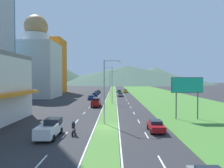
# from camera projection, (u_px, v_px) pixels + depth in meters

# --- Properties ---
(ground_plane) EXTENTS (600.00, 600.00, 0.00)m
(ground_plane) POSITION_uv_depth(u_px,v_px,m) (107.00, 127.00, 29.03)
(ground_plane) COLOR #2D2D30
(grass_median) EXTENTS (3.20, 240.00, 0.06)m
(grass_median) POSITION_uv_depth(u_px,v_px,m) (112.00, 94.00, 89.00)
(grass_median) COLOR #518438
(grass_median) RESTS_ON ground_plane
(grass_verge_right) EXTENTS (24.00, 240.00, 0.06)m
(grass_verge_right) POSITION_uv_depth(u_px,v_px,m) (159.00, 94.00, 88.74)
(grass_verge_right) COLOR #477F33
(grass_verge_right) RESTS_ON ground_plane
(lane_dash_left_1) EXTENTS (0.16, 2.80, 0.01)m
(lane_dash_left_1) POSITION_uv_depth(u_px,v_px,m) (41.00, 161.00, 17.15)
(lane_dash_left_1) COLOR silver
(lane_dash_left_1) RESTS_ON ground_plane
(lane_dash_left_2) EXTENTS (0.16, 2.80, 0.01)m
(lane_dash_left_2) POSITION_uv_depth(u_px,v_px,m) (65.00, 135.00, 25.20)
(lane_dash_left_2) COLOR silver
(lane_dash_left_2) RESTS_ON ground_plane
(lane_dash_left_3) EXTENTS (0.16, 2.80, 0.01)m
(lane_dash_left_3) POSITION_uv_depth(u_px,v_px,m) (77.00, 121.00, 33.25)
(lane_dash_left_3) COLOR silver
(lane_dash_left_3) RESTS_ON ground_plane
(lane_dash_left_4) EXTENTS (0.16, 2.80, 0.01)m
(lane_dash_left_4) POSITION_uv_depth(u_px,v_px,m) (84.00, 113.00, 41.30)
(lane_dash_left_4) COLOR silver
(lane_dash_left_4) RESTS_ON ground_plane
(lane_dash_left_5) EXTENTS (0.16, 2.80, 0.01)m
(lane_dash_left_5) POSITION_uv_depth(u_px,v_px,m) (89.00, 107.00, 49.35)
(lane_dash_left_5) COLOR silver
(lane_dash_left_5) RESTS_ON ground_plane
(lane_dash_left_6) EXTENTS (0.16, 2.80, 0.01)m
(lane_dash_left_6) POSITION_uv_depth(u_px,v_px,m) (93.00, 103.00, 57.40)
(lane_dash_left_6) COLOR silver
(lane_dash_left_6) RESTS_ON ground_plane
(lane_dash_left_7) EXTENTS (0.16, 2.80, 0.01)m
(lane_dash_left_7) POSITION_uv_depth(u_px,v_px,m) (95.00, 100.00, 65.45)
(lane_dash_left_7) COLOR silver
(lane_dash_left_7) RESTS_ON ground_plane
(lane_dash_left_8) EXTENTS (0.16, 2.80, 0.01)m
(lane_dash_left_8) POSITION_uv_depth(u_px,v_px,m) (98.00, 98.00, 73.50)
(lane_dash_left_8) COLOR silver
(lane_dash_left_8) RESTS_ON ground_plane
(lane_dash_left_9) EXTENTS (0.16, 2.80, 0.01)m
(lane_dash_left_9) POSITION_uv_depth(u_px,v_px,m) (99.00, 96.00, 81.55)
(lane_dash_left_9) COLOR silver
(lane_dash_left_9) RESTS_ON ground_plane
(lane_dash_left_10) EXTENTS (0.16, 2.80, 0.01)m
(lane_dash_left_10) POSITION_uv_depth(u_px,v_px,m) (101.00, 94.00, 89.60)
(lane_dash_left_10) COLOR silver
(lane_dash_left_10) RESTS_ON ground_plane
(lane_dash_right_1) EXTENTS (0.16, 2.80, 0.01)m
(lane_dash_right_1) POSITION_uv_depth(u_px,v_px,m) (162.00, 162.00, 17.02)
(lane_dash_right_1) COLOR silver
(lane_dash_right_1) RESTS_ON ground_plane
(lane_dash_right_2) EXTENTS (0.16, 2.80, 0.01)m
(lane_dash_right_2) POSITION_uv_depth(u_px,v_px,m) (147.00, 135.00, 25.07)
(lane_dash_right_2) COLOR silver
(lane_dash_right_2) RESTS_ON ground_plane
(lane_dash_right_3) EXTENTS (0.16, 2.80, 0.01)m
(lane_dash_right_3) POSITION_uv_depth(u_px,v_px,m) (139.00, 121.00, 33.12)
(lane_dash_right_3) COLOR silver
(lane_dash_right_3) RESTS_ON ground_plane
(lane_dash_right_4) EXTENTS (0.16, 2.80, 0.01)m
(lane_dash_right_4) POSITION_uv_depth(u_px,v_px,m) (134.00, 113.00, 41.17)
(lane_dash_right_4) COLOR silver
(lane_dash_right_4) RESTS_ON ground_plane
(lane_dash_right_5) EXTENTS (0.16, 2.80, 0.01)m
(lane_dash_right_5) POSITION_uv_depth(u_px,v_px,m) (131.00, 107.00, 49.22)
(lane_dash_right_5) COLOR silver
(lane_dash_right_5) RESTS_ON ground_plane
(lane_dash_right_6) EXTENTS (0.16, 2.80, 0.01)m
(lane_dash_right_6) POSITION_uv_depth(u_px,v_px,m) (129.00, 103.00, 57.27)
(lane_dash_right_6) COLOR silver
(lane_dash_right_6) RESTS_ON ground_plane
(lane_dash_right_7) EXTENTS (0.16, 2.80, 0.01)m
(lane_dash_right_7) POSITION_uv_depth(u_px,v_px,m) (127.00, 100.00, 65.32)
(lane_dash_right_7) COLOR silver
(lane_dash_right_7) RESTS_ON ground_plane
(lane_dash_right_8) EXTENTS (0.16, 2.80, 0.01)m
(lane_dash_right_8) POSITION_uv_depth(u_px,v_px,m) (125.00, 98.00, 73.37)
(lane_dash_right_8) COLOR silver
(lane_dash_right_8) RESTS_ON ground_plane
(lane_dash_right_9) EXTENTS (0.16, 2.80, 0.01)m
(lane_dash_right_9) POSITION_uv_depth(u_px,v_px,m) (124.00, 96.00, 81.42)
(lane_dash_right_9) COLOR silver
(lane_dash_right_9) RESTS_ON ground_plane
(lane_dash_right_10) EXTENTS (0.16, 2.80, 0.01)m
(lane_dash_right_10) POSITION_uv_depth(u_px,v_px,m) (124.00, 94.00, 89.47)
(lane_dash_right_10) COLOR silver
(lane_dash_right_10) RESTS_ON ground_plane
(edge_line_median_left) EXTENTS (0.16, 240.00, 0.01)m
(edge_line_median_left) POSITION_uv_depth(u_px,v_px,m) (108.00, 94.00, 89.02)
(edge_line_median_left) COLOR silver
(edge_line_median_left) RESTS_ON ground_plane
(edge_line_median_right) EXTENTS (0.16, 240.00, 0.01)m
(edge_line_median_right) POSITION_uv_depth(u_px,v_px,m) (116.00, 94.00, 88.98)
(edge_line_median_right) COLOR silver
(edge_line_median_right) RESTS_ON ground_plane
(domed_building) EXTENTS (15.17, 15.17, 30.55)m
(domed_building) POSITION_uv_depth(u_px,v_px,m) (37.00, 64.00, 75.26)
(domed_building) COLOR beige
(domed_building) RESTS_ON ground_plane
(midrise_colored) EXTENTS (13.80, 13.80, 26.30)m
(midrise_colored) POSITION_uv_depth(u_px,v_px,m) (50.00, 66.00, 99.09)
(midrise_colored) COLOR orange
(midrise_colored) RESTS_ON ground_plane
(hill_far_left) EXTENTS (150.06, 150.06, 40.74)m
(hill_far_left) POSITION_uv_depth(u_px,v_px,m) (38.00, 69.00, 269.13)
(hill_far_left) COLOR #3D5647
(hill_far_left) RESTS_ON ground_plane
(hill_far_center) EXTENTS (237.42, 237.42, 25.84)m
(hill_far_center) POSITION_uv_depth(u_px,v_px,m) (127.00, 75.00, 295.45)
(hill_far_center) COLOR #3D5647
(hill_far_center) RESTS_ON ground_plane
(hill_far_right) EXTENTS (122.70, 122.70, 25.11)m
(hill_far_right) POSITION_uv_depth(u_px,v_px,m) (154.00, 75.00, 317.43)
(hill_far_right) COLOR #516B56
(hill_far_right) RESTS_ON ground_plane
(street_lamp_near) EXTENTS (2.79, 0.42, 9.93)m
(street_lamp_near) POSITION_uv_depth(u_px,v_px,m) (106.00, 88.00, 31.07)
(street_lamp_near) COLOR #99999E
(street_lamp_near) RESTS_ON ground_plane
(street_lamp_mid) EXTENTS (2.71, 0.37, 10.18)m
(street_lamp_mid) POSITION_uv_depth(u_px,v_px,m) (111.00, 83.00, 56.13)
(street_lamp_mid) COLOR #99999E
(street_lamp_mid) RESTS_ON ground_plane
(street_lamp_far) EXTENTS (3.27, 0.50, 9.95)m
(street_lamp_far) POSITION_uv_depth(u_px,v_px,m) (111.00, 82.00, 81.19)
(street_lamp_far) COLOR #99999E
(street_lamp_far) RESTS_ON ground_plane
(billboard_roadside) EXTENTS (5.47, 0.28, 7.28)m
(billboard_roadside) POSITION_uv_depth(u_px,v_px,m) (187.00, 87.00, 34.61)
(billboard_roadside) COLOR #4C4C51
(billboard_roadside) RESTS_ON ground_plane
(car_0) EXTENTS (1.99, 4.48, 1.44)m
(car_0) POSITION_uv_depth(u_px,v_px,m) (119.00, 91.00, 101.50)
(car_0) COLOR #0C5128
(car_0) RESTS_ON ground_plane
(car_1) EXTENTS (1.85, 4.36, 1.39)m
(car_1) POSITION_uv_depth(u_px,v_px,m) (95.00, 94.00, 80.42)
(car_1) COLOR navy
(car_1) RESTS_ON ground_plane
(car_2) EXTENTS (1.92, 4.14, 1.49)m
(car_2) POSITION_uv_depth(u_px,v_px,m) (156.00, 126.00, 26.79)
(car_2) COLOR maroon
(car_2) RESTS_ON ground_plane
(car_3) EXTENTS (1.89, 4.18, 1.48)m
(car_3) POSITION_uv_depth(u_px,v_px,m) (98.00, 92.00, 97.54)
(car_3) COLOR #0C5128
(car_3) RESTS_ON ground_plane
(car_4) EXTENTS (1.95, 4.12, 1.46)m
(car_4) POSITION_uv_depth(u_px,v_px,m) (120.00, 95.00, 79.15)
(car_4) COLOR slate
(car_4) RESTS_ON ground_plane
(car_5) EXTENTS (1.89, 4.71, 1.57)m
(car_5) POSITION_uv_depth(u_px,v_px,m) (126.00, 91.00, 100.67)
(car_5) COLOR yellow
(car_5) RESTS_ON ground_plane
(car_6) EXTENTS (2.03, 4.27, 1.50)m
(car_6) POSITION_uv_depth(u_px,v_px,m) (91.00, 97.00, 66.98)
(car_6) COLOR navy
(car_6) RESTS_ON ground_plane
(car_7) EXTENTS (1.90, 4.56, 1.47)m
(car_7) POSITION_uv_depth(u_px,v_px,m) (96.00, 93.00, 89.50)
(car_7) COLOR navy
(car_7) RESTS_ON ground_plane
(pickup_truck_0) EXTENTS (2.18, 5.40, 2.00)m
(pickup_truck_0) POSITION_uv_depth(u_px,v_px,m) (50.00, 129.00, 24.41)
(pickup_truck_0) COLOR silver
(pickup_truck_0) RESTS_ON ground_plane
(pickup_truck_1) EXTENTS (2.18, 5.40, 2.00)m
(pickup_truck_1) POSITION_uv_depth(u_px,v_px,m) (96.00, 102.00, 51.02)
(pickup_truck_1) COLOR maroon
(pickup_truck_1) RESTS_ON ground_plane
(motorcycle_rider) EXTENTS (0.36, 2.00, 1.80)m
(motorcycle_rider) POSITION_uv_depth(u_px,v_px,m) (74.00, 129.00, 25.21)
(motorcycle_rider) COLOR black
(motorcycle_rider) RESTS_ON ground_plane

